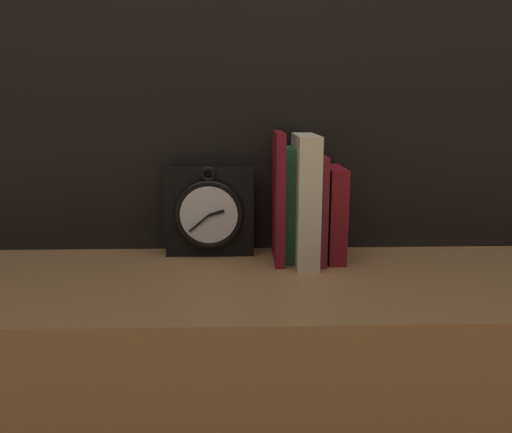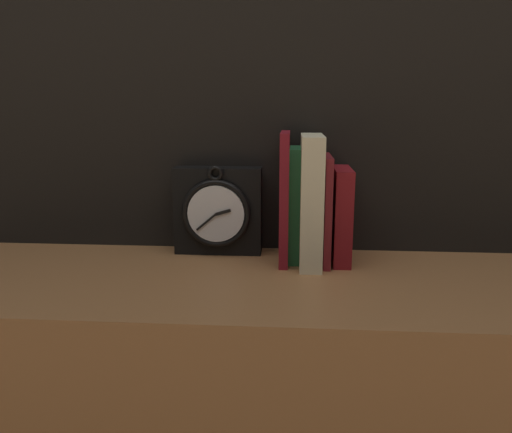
{
  "view_description": "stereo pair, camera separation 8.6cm",
  "coord_description": "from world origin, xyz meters",
  "px_view_note": "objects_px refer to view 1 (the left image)",
  "views": [
    {
      "loc": [
        -0.02,
        -0.84,
        1.04
      ],
      "look_at": [
        0.0,
        0.0,
        0.86
      ],
      "focal_mm": 35.0,
      "sensor_mm": 36.0,
      "label": 1
    },
    {
      "loc": [
        0.06,
        -0.83,
        1.04
      ],
      "look_at": [
        0.0,
        0.0,
        0.86
      ],
      "focal_mm": 35.0,
      "sensor_mm": 36.0,
      "label": 2
    }
  ],
  "objects_px": {
    "book_slot2_cream": "(305,199)",
    "book_slot0_maroon": "(278,197)",
    "clock": "(210,212)",
    "book_slot4_maroon": "(334,213)",
    "book_slot3_maroon": "(319,208)",
    "book_slot1_green": "(287,203)"
  },
  "relations": [
    {
      "from": "book_slot2_cream",
      "to": "book_slot0_maroon",
      "type": "bearing_deg",
      "value": 167.71
    },
    {
      "from": "clock",
      "to": "book_slot2_cream",
      "type": "bearing_deg",
      "value": -14.43
    },
    {
      "from": "book_slot2_cream",
      "to": "book_slot4_maroon",
      "type": "xyz_separation_m",
      "value": [
        0.06,
        0.02,
        -0.03
      ]
    },
    {
      "from": "book_slot2_cream",
      "to": "book_slot3_maroon",
      "type": "bearing_deg",
      "value": 19.25
    },
    {
      "from": "book_slot0_maroon",
      "to": "book_slot4_maroon",
      "type": "bearing_deg",
      "value": 2.18
    },
    {
      "from": "book_slot4_maroon",
      "to": "clock",
      "type": "bearing_deg",
      "value": 172.41
    },
    {
      "from": "book_slot2_cream",
      "to": "book_slot4_maroon",
      "type": "height_order",
      "value": "book_slot2_cream"
    },
    {
      "from": "clock",
      "to": "book_slot1_green",
      "type": "height_order",
      "value": "book_slot1_green"
    },
    {
      "from": "book_slot0_maroon",
      "to": "book_slot3_maroon",
      "type": "height_order",
      "value": "book_slot0_maroon"
    },
    {
      "from": "book_slot2_cream",
      "to": "book_slot3_maroon",
      "type": "relative_size",
      "value": 1.19
    },
    {
      "from": "book_slot2_cream",
      "to": "book_slot4_maroon",
      "type": "bearing_deg",
      "value": 14.36
    },
    {
      "from": "book_slot1_green",
      "to": "book_slot3_maroon",
      "type": "relative_size",
      "value": 1.06
    },
    {
      "from": "book_slot0_maroon",
      "to": "book_slot4_maroon",
      "type": "height_order",
      "value": "book_slot0_maroon"
    },
    {
      "from": "book_slot0_maroon",
      "to": "book_slot3_maroon",
      "type": "xyz_separation_m",
      "value": [
        0.08,
        -0.0,
        -0.02
      ]
    },
    {
      "from": "book_slot3_maroon",
      "to": "clock",
      "type": "bearing_deg",
      "value": 170.19
    },
    {
      "from": "book_slot3_maroon",
      "to": "book_slot4_maroon",
      "type": "distance_m",
      "value": 0.03
    },
    {
      "from": "book_slot1_green",
      "to": "book_slot2_cream",
      "type": "xyz_separation_m",
      "value": [
        0.03,
        -0.02,
        0.01
      ]
    },
    {
      "from": "book_slot1_green",
      "to": "book_slot4_maroon",
      "type": "height_order",
      "value": "book_slot1_green"
    },
    {
      "from": "book_slot1_green",
      "to": "book_slot4_maroon",
      "type": "distance_m",
      "value": 0.09
    },
    {
      "from": "clock",
      "to": "book_slot4_maroon",
      "type": "xyz_separation_m",
      "value": [
        0.25,
        -0.03,
        0.0
      ]
    },
    {
      "from": "book_slot3_maroon",
      "to": "book_slot4_maroon",
      "type": "xyz_separation_m",
      "value": [
        0.03,
        0.0,
        -0.01
      ]
    },
    {
      "from": "book_slot4_maroon",
      "to": "book_slot3_maroon",
      "type": "bearing_deg",
      "value": -170.92
    }
  ]
}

